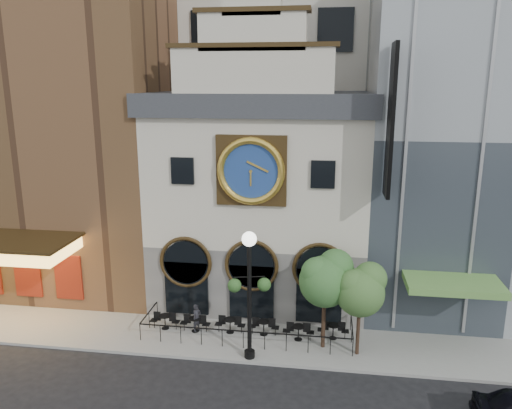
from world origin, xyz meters
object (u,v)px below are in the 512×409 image
at_px(bistro_3, 264,326).
at_px(lamppost, 249,282).
at_px(bistro_0, 165,321).
at_px(pedestrian, 197,318).
at_px(bistro_1, 195,323).
at_px(tree_left, 326,277).
at_px(bistro_4, 298,331).
at_px(bistro_2, 230,324).
at_px(bistro_5, 333,330).
at_px(tree_right, 361,289).

distance_m(bistro_3, lamppost, 4.11).
bearing_deg(bistro_0, bistro_3, 1.24).
distance_m(pedestrian, lamppost, 4.92).
bearing_deg(bistro_3, pedestrian, -178.23).
bearing_deg(bistro_1, tree_left, -4.82).
bearing_deg(bistro_1, bistro_3, 2.68).
bearing_deg(bistro_4, tree_left, -20.12).
xyz_separation_m(bistro_0, bistro_1, (1.66, -0.05, 0.00)).
relative_size(bistro_1, bistro_3, 1.00).
bearing_deg(bistro_4, pedestrian, 178.35).
bearing_deg(bistro_4, bistro_1, 179.01).
bearing_deg(bistro_2, tree_left, -8.25).
distance_m(bistro_0, bistro_3, 5.27).
distance_m(bistro_1, bistro_5, 7.17).
bearing_deg(bistro_3, bistro_1, -177.32).
height_order(bistro_3, bistro_5, same).
xyz_separation_m(lamppost, tree_right, (5.12, 1.09, -0.50)).
xyz_separation_m(bistro_5, tree_left, (-0.46, -0.85, 3.20)).
bearing_deg(bistro_0, bistro_1, -1.88).
xyz_separation_m(bistro_4, lamppost, (-2.20, -2.00, 3.41)).
bearing_deg(tree_left, bistro_0, 175.76).
xyz_separation_m(bistro_2, bistro_4, (3.58, -0.23, 0.00)).
distance_m(bistro_2, bistro_5, 5.33).
xyz_separation_m(bistro_3, lamppost, (-0.39, -2.26, 3.41)).
height_order(bistro_3, tree_right, tree_right).
xyz_separation_m(lamppost, tree_left, (3.48, 1.53, -0.20)).
xyz_separation_m(bistro_0, bistro_5, (8.82, 0.23, 0.00)).
bearing_deg(bistro_0, bistro_4, -1.20).
height_order(tree_left, tree_right, tree_left).
distance_m(bistro_5, lamppost, 5.72).
xyz_separation_m(bistro_1, lamppost, (3.22, -2.09, 3.41)).
height_order(bistro_1, lamppost, lamppost).
relative_size(bistro_3, pedestrian, 1.06).
distance_m(bistro_3, tree_right, 5.68).
bearing_deg(bistro_4, tree_right, -17.18).
bearing_deg(tree_left, tree_right, -14.80).
xyz_separation_m(bistro_1, tree_right, (8.35, -1.00, 2.91)).
bearing_deg(bistro_4, bistro_5, 12.22).
bearing_deg(bistro_3, tree_left, -13.34).
xyz_separation_m(bistro_1, bistro_5, (7.16, 0.28, 0.00)).
distance_m(bistro_2, bistro_3, 1.77).
bearing_deg(pedestrian, bistro_3, -58.92).
bearing_deg(bistro_2, bistro_1, -175.64).
relative_size(bistro_2, bistro_3, 1.00).
height_order(bistro_1, bistro_2, same).
bearing_deg(bistro_2, tree_right, -9.93).
relative_size(bistro_5, tree_left, 0.32).
bearing_deg(lamppost, tree_right, -0.66).
bearing_deg(bistro_0, tree_left, -4.24).
relative_size(bistro_2, lamppost, 0.25).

